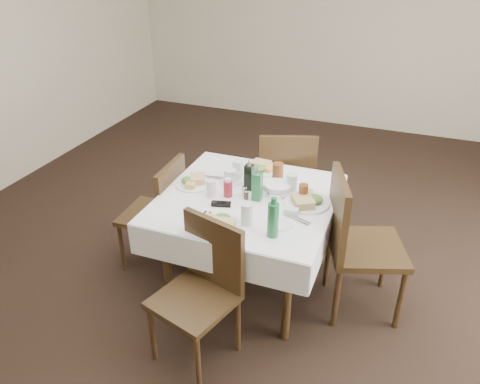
{
  "coord_description": "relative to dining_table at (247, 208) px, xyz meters",
  "views": [
    {
      "loc": [
        0.87,
        -2.78,
        2.36
      ],
      "look_at": [
        -0.14,
        -0.18,
        0.8
      ],
      "focal_mm": 35.0,
      "sensor_mm": 36.0,
      "label": 1
    }
  ],
  "objects": [
    {
      "name": "iced_tea_a",
      "position": [
        0.14,
        0.25,
        0.17
      ],
      "size": [
        0.08,
        0.08,
        0.16
      ],
      "color": "brown",
      "rests_on": "dining_table"
    },
    {
      "name": "water_e",
      "position": [
        0.26,
        0.18,
        0.16
      ],
      "size": [
        0.08,
        0.08,
        0.14
      ],
      "color": "silver",
      "rests_on": "dining_table"
    },
    {
      "name": "coffee_mug",
      "position": [
        -0.19,
        0.15,
        0.14
      ],
      "size": [
        0.16,
        0.14,
        0.1
      ],
      "color": "white",
      "rests_on": "dining_table"
    },
    {
      "name": "chair_north",
      "position": [
        0.06,
        0.77,
        -0.12
      ],
      "size": [
        0.59,
        0.59,
        0.97
      ],
      "color": "#312112",
      "rests_on": "ground"
    },
    {
      "name": "cutlery_n",
      "position": [
        0.21,
        0.33,
        0.09
      ],
      "size": [
        0.09,
        0.17,
        0.01
      ],
      "color": "silver",
      "rests_on": "dining_table"
    },
    {
      "name": "iced_tea_b",
      "position": [
        0.37,
        0.08,
        0.15
      ],
      "size": [
        0.06,
        0.06,
        0.13
      ],
      "color": "brown",
      "rests_on": "dining_table"
    },
    {
      "name": "salt_shaker",
      "position": [
        -0.02,
        0.0,
        0.13
      ],
      "size": [
        0.03,
        0.03,
        0.08
      ],
      "color": "white",
      "rests_on": "dining_table"
    },
    {
      "name": "oil_cruet_green",
      "position": [
        0.07,
        -0.01,
        0.2
      ],
      "size": [
        0.06,
        0.06,
        0.25
      ],
      "color": "#216A38",
      "rests_on": "dining_table"
    },
    {
      "name": "green_bottle",
      "position": [
        0.3,
        -0.38,
        0.21
      ],
      "size": [
        0.07,
        0.07,
        0.26
      ],
      "color": "#216A38",
      "rests_on": "dining_table"
    },
    {
      "name": "dining_table",
      "position": [
        0.0,
        0.0,
        0.0
      ],
      "size": [
        1.19,
        1.19,
        0.76
      ],
      "color": "#312112",
      "rests_on": "ground"
    },
    {
      "name": "pepper_shaker",
      "position": [
        0.0,
        -0.03,
        0.13
      ],
      "size": [
        0.03,
        0.03,
        0.07
      ],
      "color": "#433127",
      "rests_on": "dining_table"
    },
    {
      "name": "meal_south",
      "position": [
        -0.03,
        -0.41,
        0.12
      ],
      "size": [
        0.29,
        0.29,
        0.06
      ],
      "color": "white",
      "rests_on": "dining_table"
    },
    {
      "name": "ketchup_bottle",
      "position": [
        -0.13,
        -0.04,
        0.15
      ],
      "size": [
        0.06,
        0.06,
        0.13
      ],
      "color": "maroon",
      "rests_on": "dining_table"
    },
    {
      "name": "chair_west",
      "position": [
        -0.71,
        0.0,
        -0.16
      ],
      "size": [
        0.44,
        0.44,
        0.9
      ],
      "color": "#312112",
      "rests_on": "ground"
    },
    {
      "name": "oil_cruet_dark",
      "position": [
        -0.03,
        0.11,
        0.19
      ],
      "size": [
        0.06,
        0.06,
        0.24
      ],
      "color": "black",
      "rests_on": "dining_table"
    },
    {
      "name": "water_n",
      "position": [
        -0.17,
        0.24,
        0.16
      ],
      "size": [
        0.08,
        0.08,
        0.14
      ],
      "color": "silver",
      "rests_on": "dining_table"
    },
    {
      "name": "meal_north",
      "position": [
        -0.04,
        0.43,
        0.11
      ],
      "size": [
        0.25,
        0.25,
        0.06
      ],
      "color": "white",
      "rests_on": "dining_table"
    },
    {
      "name": "chair_south",
      "position": [
        -0.03,
        -0.67,
        -0.15
      ],
      "size": [
        0.54,
        0.54,
        0.92
      ],
      "color": "#312112",
      "rests_on": "ground"
    },
    {
      "name": "cutlery_e",
      "position": [
        0.4,
        -0.17,
        0.09
      ],
      "size": [
        0.17,
        0.1,
        0.01
      ],
      "color": "silver",
      "rests_on": "dining_table"
    },
    {
      "name": "bread_basket",
      "position": [
        0.18,
        0.13,
        0.12
      ],
      "size": [
        0.21,
        0.21,
        0.07
      ],
      "color": "silver",
      "rests_on": "dining_table"
    },
    {
      "name": "side_plate_a",
      "position": [
        -0.17,
        0.21,
        0.1
      ],
      "size": [
        0.18,
        0.18,
        0.01
      ],
      "color": "white",
      "rests_on": "dining_table"
    },
    {
      "name": "ground_plane",
      "position": [
        0.1,
        0.16,
        -0.67
      ],
      "size": [
        7.0,
        7.0,
        0.0
      ],
      "primitive_type": "plane",
      "color": "black"
    },
    {
      "name": "room_shell",
      "position": [
        0.1,
        0.16,
        1.04
      ],
      "size": [
        6.04,
        7.04,
        2.8
      ],
      "color": "beige",
      "rests_on": "ground"
    },
    {
      "name": "meal_east",
      "position": [
        0.4,
        0.05,
        0.12
      ],
      "size": [
        0.31,
        0.31,
        0.07
      ],
      "color": "white",
      "rests_on": "dining_table"
    },
    {
      "name": "sunglasses",
      "position": [
        -0.12,
        -0.18,
        0.1
      ],
      "size": [
        0.14,
        0.07,
        0.03
      ],
      "color": "black",
      "rests_on": "dining_table"
    },
    {
      "name": "meal_west",
      "position": [
        -0.42,
        0.03,
        0.11
      ],
      "size": [
        0.26,
        0.26,
        0.06
      ],
      "color": "white",
      "rests_on": "dining_table"
    },
    {
      "name": "cutlery_s",
      "position": [
        -0.17,
        -0.38,
        0.1
      ],
      "size": [
        0.06,
        0.21,
        0.01
      ],
      "color": "silver",
      "rests_on": "dining_table"
    },
    {
      "name": "chair_east",
      "position": [
        0.74,
        0.04,
        -0.08
      ],
      "size": [
        0.62,
        0.62,
        1.03
      ],
      "color": "#312112",
      "rests_on": "ground"
    },
    {
      "name": "water_s",
      "position": [
        0.11,
        -0.32,
        0.16
      ],
      "size": [
        0.08,
        0.08,
        0.14
      ],
      "color": "silver",
      "rests_on": "dining_table"
    },
    {
      "name": "side_plate_b",
      "position": [
        0.32,
        -0.26,
        0.1
      ],
      "size": [
        0.16,
        0.16,
        0.01
      ],
      "color": "white",
      "rests_on": "dining_table"
    },
    {
      "name": "water_w",
      "position": [
        -0.24,
        -0.08,
        0.15
      ],
      "size": [
        0.07,
        0.07,
        0.12
      ],
      "color": "silver",
      "rests_on": "dining_table"
    },
    {
      "name": "cutlery_w",
      "position": [
        -0.33,
        0.17,
        0.09
      ],
      "size": [
        0.18,
        0.08,
        0.01
      ],
      "color": "silver",
      "rests_on": "dining_table"
    },
    {
      "name": "sugar_caddy",
      "position": [
        0.34,
        -0.12,
        0.12
      ],
      "size": [
        0.1,
        0.06,
        0.05
      ],
      "color": "white",
      "rests_on": "dining_table"
    }
  ]
}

